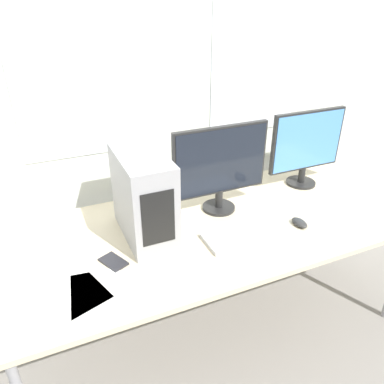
{
  "coord_description": "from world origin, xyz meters",
  "views": [
    {
      "loc": [
        -0.78,
        -1.0,
        1.81
      ],
      "look_at": [
        -0.13,
        0.47,
        0.95
      ],
      "focal_mm": 35.0,
      "sensor_mm": 36.0,
      "label": 1
    }
  ],
  "objects": [
    {
      "name": "mouse",
      "position": [
        0.4,
        0.28,
        0.74
      ],
      "size": [
        0.06,
        0.1,
        0.03
      ],
      "color": "#2D2D2D",
      "rests_on": "desk"
    },
    {
      "name": "paper_sheet_front",
      "position": [
        -0.67,
        0.2,
        0.73
      ],
      "size": [
        0.25,
        0.32,
        0.0
      ],
      "rotation": [
        0.0,
        0.0,
        -0.12
      ],
      "color": "white",
      "rests_on": "desk"
    },
    {
      "name": "monitor_main",
      "position": [
        0.09,
        0.61,
        1.0
      ],
      "size": [
        0.54,
        0.18,
        0.49
      ],
      "color": "black",
      "rests_on": "desk"
    },
    {
      "name": "desk",
      "position": [
        0.0,
        0.47,
        0.69
      ],
      "size": [
        2.21,
        0.94,
        0.73
      ],
      "color": "beige",
      "rests_on": "ground_plane"
    },
    {
      "name": "wall_back",
      "position": [
        0.0,
        1.07,
        1.35
      ],
      "size": [
        8.0,
        0.07,
        2.7
      ],
      "color": "silver",
      "rests_on": "ground_plane"
    },
    {
      "name": "pc_tower",
      "position": [
        -0.36,
        0.54,
        0.94
      ],
      "size": [
        0.22,
        0.44,
        0.43
      ],
      "color": "#9E9EA3",
      "rests_on": "desk"
    },
    {
      "name": "cell_phone",
      "position": [
        -0.57,
        0.37,
        0.73
      ],
      "size": [
        0.13,
        0.15,
        0.01
      ],
      "rotation": [
        0.0,
        0.0,
        0.42
      ],
      "color": "#232328",
      "rests_on": "desk"
    },
    {
      "name": "paper_sheet_left",
      "position": [
        -0.76,
        0.26,
        0.73
      ],
      "size": [
        0.29,
        0.35,
        0.0
      ],
      "rotation": [
        0.0,
        0.0,
        0.33
      ],
      "color": "white",
      "rests_on": "desk"
    },
    {
      "name": "monitor_right_near",
      "position": [
        0.72,
        0.68,
        0.99
      ],
      "size": [
        0.5,
        0.18,
        0.48
      ],
      "color": "black",
      "rests_on": "desk"
    },
    {
      "name": "keyboard",
      "position": [
        0.1,
        0.31,
        0.74
      ],
      "size": [
        0.45,
        0.18,
        0.02
      ],
      "color": "silver",
      "rests_on": "desk"
    }
  ]
}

